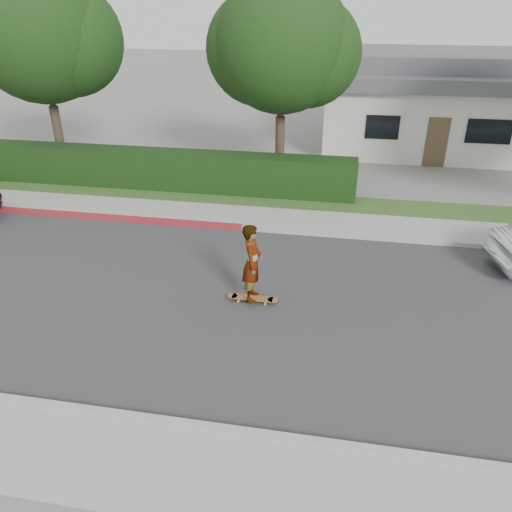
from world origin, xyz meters
name	(u,v)px	position (x,y,z in m)	size (l,w,h in m)	color
ground	(170,295)	(0.00, 0.00, 0.00)	(120.00, 120.00, 0.00)	slate
road	(170,294)	(0.00, 0.00, 0.01)	(60.00, 8.00, 0.01)	#2D2D30
curb_near	(94,413)	(0.00, -4.10, 0.07)	(60.00, 0.20, 0.15)	#9E9E99
sidewalk_near	(68,455)	(0.00, -5.00, 0.06)	(60.00, 1.60, 0.12)	gray
curb_far	(212,225)	(0.00, 4.10, 0.07)	(60.00, 0.20, 0.15)	#9E9E99
curb_red_section	(67,214)	(-5.00, 4.10, 0.08)	(12.00, 0.21, 0.15)	maroon
sidewalk_far	(219,215)	(0.00, 5.00, 0.06)	(60.00, 1.60, 0.12)	gray
planting_strip	(229,198)	(0.00, 6.60, 0.05)	(60.00, 1.60, 0.10)	#2D4C1E
hedge	(155,170)	(-3.00, 7.20, 0.75)	(15.00, 1.00, 1.50)	black
tree_left	(43,35)	(-7.51, 8.69, 5.26)	(5.99, 5.21, 8.00)	#33261C
tree_center	(282,48)	(1.49, 9.19, 4.90)	(5.66, 4.84, 7.44)	#33261C
house	(433,100)	(8.00, 16.00, 2.10)	(10.60, 8.60, 4.30)	beige
skateboard	(252,298)	(2.08, 0.03, 0.11)	(1.23, 0.25, 0.11)	gold
skateboarder	(252,263)	(2.08, 0.03, 1.08)	(0.70, 0.46, 1.92)	white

